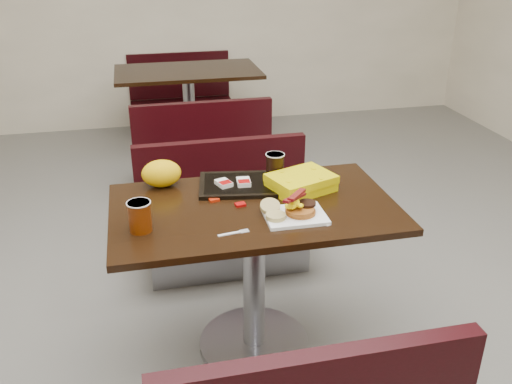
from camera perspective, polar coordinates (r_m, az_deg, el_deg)
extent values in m
cube|color=slate|center=(2.76, -0.19, -15.47)|extent=(6.00, 7.00, 0.01)
cube|color=white|center=(2.24, 4.04, -2.45)|extent=(0.25, 0.19, 0.01)
cylinder|color=#9B5219|center=(2.24, 4.62, -1.90)|extent=(0.15, 0.15, 0.03)
cylinder|color=black|center=(2.26, 5.27, -1.18)|extent=(0.08, 0.08, 0.01)
ellipsoid|color=#FFED05|center=(2.22, 3.92, -1.17)|extent=(0.10, 0.09, 0.04)
cylinder|color=tan|center=(2.20, 2.04, -2.50)|extent=(0.09, 0.09, 0.02)
cylinder|color=tan|center=(2.25, 1.46, -1.49)|extent=(0.09, 0.09, 0.05)
cylinder|color=#882D04|center=(2.16, -11.89, -2.50)|extent=(0.09, 0.09, 0.12)
cube|color=white|center=(2.25, 5.83, -2.52)|extent=(0.09, 0.18, 0.00)
cube|color=#AD1D07|center=(2.38, -4.35, -0.79)|extent=(0.05, 0.04, 0.01)
cube|color=#8C0504|center=(2.33, -1.63, -1.30)|extent=(0.05, 0.04, 0.01)
cube|color=black|center=(2.51, -1.41, 0.78)|extent=(0.43, 0.33, 0.02)
cube|color=silver|center=(2.48, -3.35, 0.91)|extent=(0.08, 0.09, 0.02)
cube|color=silver|center=(2.48, -1.29, 1.04)|extent=(0.06, 0.08, 0.02)
cylinder|color=black|center=(2.54, 1.97, 2.73)|extent=(0.11, 0.11, 0.11)
cube|color=#CFBA03|center=(2.47, 4.67, 0.97)|extent=(0.33, 0.29, 0.07)
ellipsoid|color=yellow|center=(2.53, -9.73, 1.90)|extent=(0.19, 0.14, 0.12)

